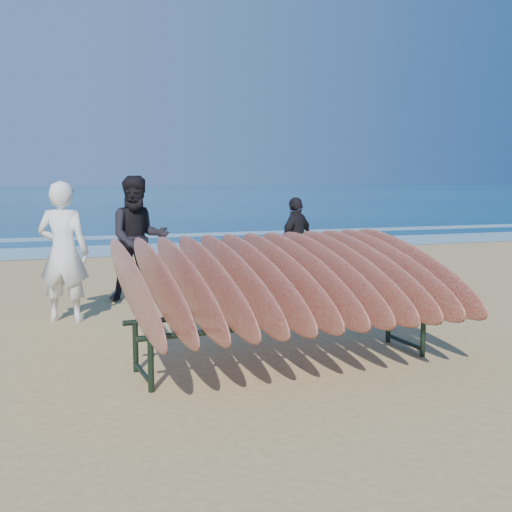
# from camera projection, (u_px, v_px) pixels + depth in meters

# --- Properties ---
(ground) EXTENTS (120.00, 120.00, 0.00)m
(ground) POSITION_uv_depth(u_px,v_px,m) (278.00, 348.00, 7.22)
(ground) COLOR tan
(ground) RESTS_ON ground
(ocean) EXTENTS (160.00, 160.00, 0.00)m
(ocean) POSITION_uv_depth(u_px,v_px,m) (76.00, 195.00, 59.14)
(ocean) COLOR navy
(ocean) RESTS_ON ground
(foam_near) EXTENTS (160.00, 160.00, 0.00)m
(foam_near) POSITION_uv_depth(u_px,v_px,m) (147.00, 249.00, 16.66)
(foam_near) COLOR white
(foam_near) RESTS_ON ground
(foam_far) EXTENTS (160.00, 160.00, 0.00)m
(foam_far) POSITION_uv_depth(u_px,v_px,m) (131.00, 237.00, 19.97)
(foam_far) COLOR white
(foam_far) RESTS_ON ground
(surfboard_rack) EXTENTS (3.36, 2.77, 1.43)m
(surfboard_rack) POSITION_uv_depth(u_px,v_px,m) (285.00, 279.00, 6.51)
(surfboard_rack) COLOR black
(surfboard_rack) RESTS_ON ground
(person_white) EXTENTS (0.80, 0.68, 1.86)m
(person_white) POSITION_uv_depth(u_px,v_px,m) (63.00, 252.00, 8.43)
(person_white) COLOR white
(person_white) RESTS_ON ground
(person_dark_a) EXTENTS (0.94, 0.74, 1.92)m
(person_dark_a) POSITION_uv_depth(u_px,v_px,m) (138.00, 239.00, 9.85)
(person_dark_a) COLOR black
(person_dark_a) RESTS_ON ground
(person_dark_b) EXTENTS (0.96, 0.81, 1.54)m
(person_dark_b) POSITION_uv_depth(u_px,v_px,m) (296.00, 240.00, 11.56)
(person_dark_b) COLOR black
(person_dark_b) RESTS_ON ground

